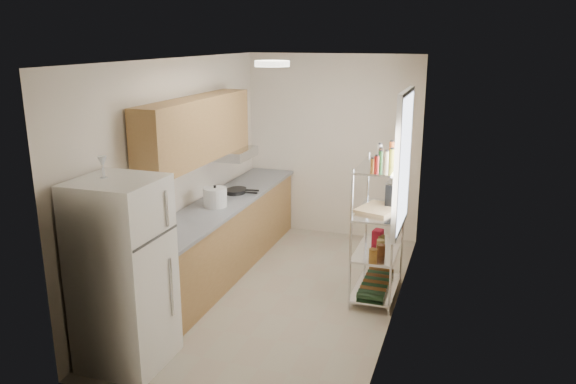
% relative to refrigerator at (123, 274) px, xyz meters
% --- Properties ---
extents(room, '(2.52, 4.42, 2.62)m').
position_rel_refrigerator_xyz_m(room, '(0.87, 1.71, 0.46)').
color(room, '#ABA18B').
rests_on(room, ground).
extents(counter_run, '(0.63, 3.51, 0.90)m').
position_rel_refrigerator_xyz_m(counter_run, '(-0.05, 2.15, -0.39)').
color(counter_run, '#9F7644').
rests_on(counter_run, ground).
extents(upper_cabinets, '(0.33, 2.20, 0.72)m').
position_rel_refrigerator_xyz_m(upper_cabinets, '(-0.18, 1.81, 0.97)').
color(upper_cabinets, '#9F7644').
rests_on(upper_cabinets, room).
extents(range_hood, '(0.50, 0.60, 0.12)m').
position_rel_refrigerator_xyz_m(range_hood, '(-0.13, 2.61, 0.55)').
color(range_hood, '#B7BABC').
rests_on(range_hood, room).
extents(window, '(0.06, 1.00, 1.46)m').
position_rel_refrigerator_xyz_m(window, '(2.10, 2.06, 0.71)').
color(window, white).
rests_on(window, room).
extents(bakers_rack, '(0.45, 0.90, 1.73)m').
position_rel_refrigerator_xyz_m(bakers_rack, '(1.88, 2.00, 0.27)').
color(bakers_rack, silver).
rests_on(bakers_rack, ground).
extents(ceiling_dome, '(0.34, 0.34, 0.05)m').
position_rel_refrigerator_xyz_m(ceiling_dome, '(0.87, 1.41, 1.73)').
color(ceiling_dome, white).
rests_on(ceiling_dome, room).
extents(refrigerator, '(0.69, 0.69, 1.69)m').
position_rel_refrigerator_xyz_m(refrigerator, '(0.00, 0.00, 0.00)').
color(refrigerator, white).
rests_on(refrigerator, ground).
extents(wine_glass_a, '(0.07, 0.07, 0.18)m').
position_rel_refrigerator_xyz_m(wine_glass_a, '(-0.12, 0.00, 0.94)').
color(wine_glass_a, silver).
rests_on(wine_glass_a, refrigerator).
extents(wine_glass_b, '(0.07, 0.07, 0.18)m').
position_rel_refrigerator_xyz_m(wine_glass_b, '(-0.12, 0.02, 0.94)').
color(wine_glass_b, silver).
rests_on(wine_glass_b, refrigerator).
extents(rice_cooker, '(0.28, 0.28, 0.22)m').
position_rel_refrigerator_xyz_m(rice_cooker, '(-0.03, 1.90, 0.17)').
color(rice_cooker, silver).
rests_on(rice_cooker, counter_run).
extents(frying_pan_large, '(0.28, 0.28, 0.05)m').
position_rel_refrigerator_xyz_m(frying_pan_large, '(-0.05, 2.49, 0.08)').
color(frying_pan_large, black).
rests_on(frying_pan_large, counter_run).
extents(frying_pan_small, '(0.25, 0.25, 0.05)m').
position_rel_refrigerator_xyz_m(frying_pan_small, '(-0.04, 2.59, 0.08)').
color(frying_pan_small, black).
rests_on(frying_pan_small, counter_run).
extents(cutting_board, '(0.49, 0.56, 0.03)m').
position_rel_refrigerator_xyz_m(cutting_board, '(1.86, 2.00, 0.18)').
color(cutting_board, tan).
rests_on(cutting_board, bakers_rack).
extents(espresso_machine, '(0.20, 0.27, 0.29)m').
position_rel_refrigerator_xyz_m(espresso_machine, '(2.02, 2.19, 0.31)').
color(espresso_machine, black).
rests_on(espresso_machine, bakers_rack).
extents(storage_bag, '(0.12, 0.15, 0.16)m').
position_rel_refrigerator_xyz_m(storage_bag, '(1.84, 2.19, -0.20)').
color(storage_bag, maroon).
rests_on(storage_bag, bakers_rack).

